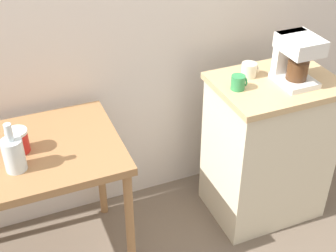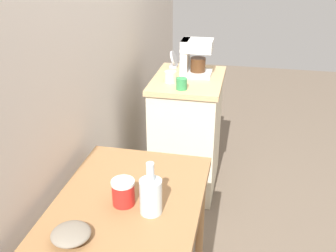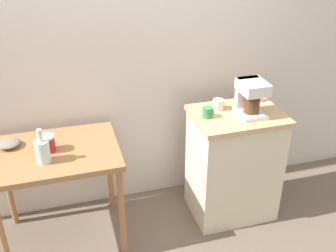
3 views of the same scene
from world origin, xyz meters
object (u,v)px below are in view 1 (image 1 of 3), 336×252
(canister_enamel, at_px, (18,141))
(coffee_maker, at_px, (295,57))
(mug_small_cream, at_px, (249,70))
(table_clock, at_px, (298,53))
(mug_tall_green, at_px, (238,82))
(glass_carafe_vase, at_px, (14,154))

(canister_enamel, distance_m, coffee_maker, 1.44)
(coffee_maker, distance_m, mug_small_cream, 0.25)
(canister_enamel, relative_size, table_clock, 0.90)
(mug_small_cream, bearing_deg, mug_tall_green, -140.92)
(canister_enamel, xyz_separation_m, coffee_maker, (1.42, -0.09, 0.20))
(mug_tall_green, height_order, mug_small_cream, same)
(table_clock, bearing_deg, glass_carafe_vase, -172.27)
(glass_carafe_vase, distance_m, mug_small_cream, 1.28)
(mug_tall_green, bearing_deg, mug_small_cream, 39.08)
(mug_small_cream, xyz_separation_m, table_clock, (0.35, 0.04, 0.02))
(mug_tall_green, bearing_deg, canister_enamel, 177.19)
(coffee_maker, height_order, table_clock, coffee_maker)
(glass_carafe_vase, distance_m, table_clock, 1.63)
(coffee_maker, relative_size, mug_tall_green, 3.26)
(canister_enamel, height_order, mug_small_cream, mug_small_cream)
(table_clock, bearing_deg, coffee_maker, -131.94)
(canister_enamel, relative_size, coffee_maker, 0.44)
(mug_tall_green, distance_m, table_clock, 0.49)
(coffee_maker, distance_m, mug_tall_green, 0.33)
(glass_carafe_vase, xyz_separation_m, coffee_maker, (1.46, 0.04, 0.18))
(coffee_maker, bearing_deg, table_clock, 48.06)
(glass_carafe_vase, xyz_separation_m, mug_tall_green, (1.15, 0.07, 0.07))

